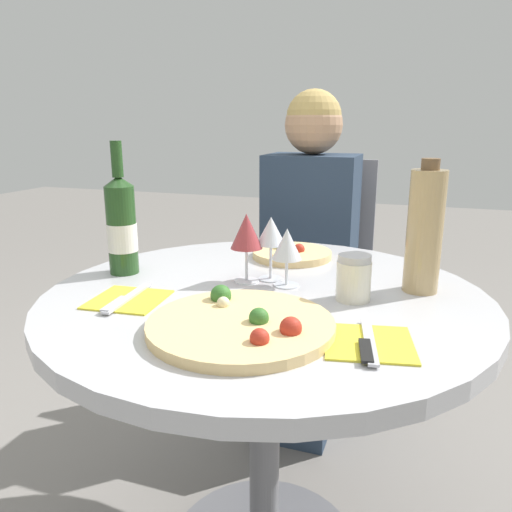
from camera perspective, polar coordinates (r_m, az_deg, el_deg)
name	(u,v)px	position (r m, az deg, el deg)	size (l,w,h in m)	color
dining_table	(265,348)	(1.18, 1.03, -10.48)	(0.99, 0.99, 0.73)	slate
chair_behind_diner	(313,286)	(2.02, 6.54, -3.37)	(0.43, 0.43, 0.95)	slate
seated_diner	(305,271)	(1.85, 5.60, -1.77)	(0.33, 0.47, 1.21)	#28384C
pizza_large	(242,324)	(0.92, -1.65, -7.80)	(0.35, 0.35, 0.05)	#E5C17F
pizza_small_far	(291,253)	(1.41, 4.03, 0.31)	(0.22, 0.22, 0.05)	#E5C17F
wine_bottle	(122,226)	(1.28, -15.12, 3.38)	(0.07, 0.07, 0.33)	#23471E
tall_carafe	(425,231)	(1.16, 18.72, 2.76)	(0.08, 0.08, 0.30)	tan
sugar_shaker	(354,278)	(1.08, 11.10, -2.45)	(0.07, 0.07, 0.10)	silver
wine_glass_front_right	(287,245)	(1.14, 3.56, 1.22)	(0.07, 0.07, 0.14)	silver
wine_glass_center	(271,233)	(1.19, 1.72, 2.69)	(0.07, 0.07, 0.15)	silver
wine_glass_front_left	(246,232)	(1.17, -1.10, 2.72)	(0.08, 0.08, 0.17)	silver
place_setting_left	(127,299)	(1.11, -14.50, -4.83)	(0.16, 0.19, 0.01)	yellow
place_setting_right	(369,343)	(0.89, 12.78, -9.66)	(0.18, 0.19, 0.01)	yellow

